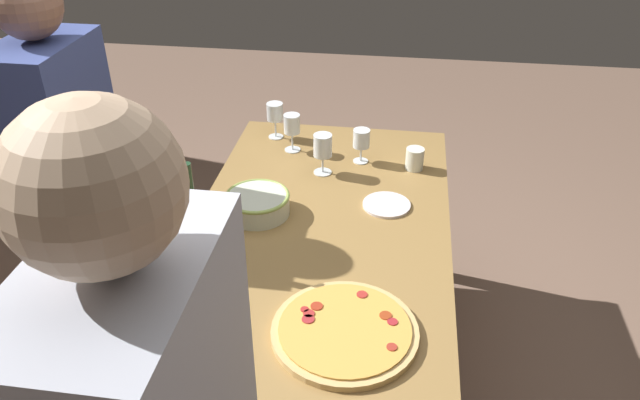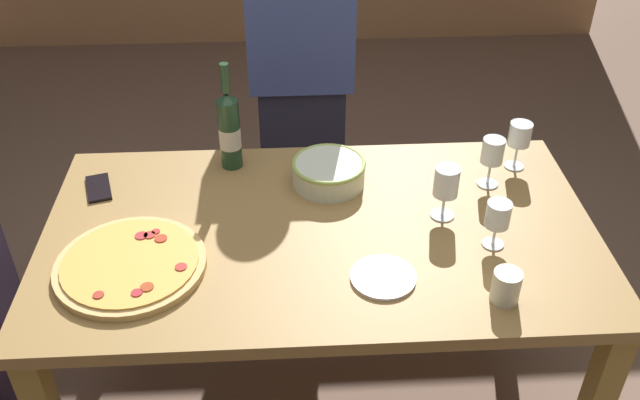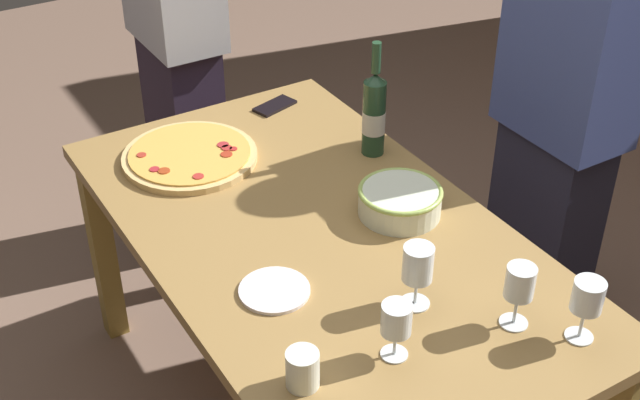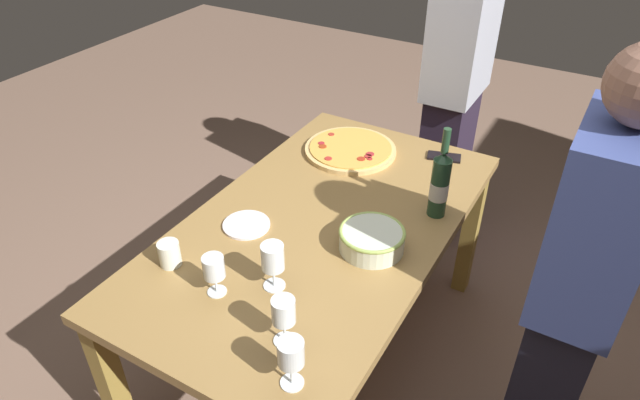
{
  "view_description": "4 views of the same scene",
  "coord_description": "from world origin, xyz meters",
  "px_view_note": "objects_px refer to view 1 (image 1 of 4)",
  "views": [
    {
      "loc": [
        -1.75,
        -0.25,
        1.96
      ],
      "look_at": [
        0.0,
        0.0,
        0.85
      ],
      "focal_mm": 34.44,
      "sensor_mm": 36.0,
      "label": 1
    },
    {
      "loc": [
        -0.09,
        -1.59,
        2.01
      ],
      "look_at": [
        0.0,
        0.0,
        0.85
      ],
      "focal_mm": 39.28,
      "sensor_mm": 36.0,
      "label": 2
    },
    {
      "loc": [
        1.59,
        -0.96,
        2.11
      ],
      "look_at": [
        0.0,
        0.0,
        0.85
      ],
      "focal_mm": 48.49,
      "sensor_mm": 36.0,
      "label": 3
    },
    {
      "loc": [
        1.44,
        0.84,
        2.02
      ],
      "look_at": [
        0.0,
        0.0,
        0.85
      ],
      "focal_mm": 31.65,
      "sensor_mm": 36.0,
      "label": 4
    }
  ],
  "objects_px": {
    "serving_bowl": "(257,203)",
    "wine_glass_near_pizza": "(361,139)",
    "wine_bottle": "(194,228)",
    "wine_glass_far_left": "(323,148)",
    "cell_phone": "(193,362)",
    "cup_amber": "(415,159)",
    "side_plate": "(387,205)",
    "pizza": "(345,331)",
    "dining_table": "(320,246)",
    "wine_glass_by_bottle": "(275,113)",
    "wine_glass_far_right": "(292,126)",
    "person_host": "(75,196)"
  },
  "relations": [
    {
      "from": "serving_bowl",
      "to": "wine_glass_near_pizza",
      "type": "xyz_separation_m",
      "value": [
        0.44,
        -0.33,
        0.06
      ]
    },
    {
      "from": "wine_glass_near_pizza",
      "to": "wine_bottle",
      "type": "bearing_deg",
      "value": 148.95
    },
    {
      "from": "wine_bottle",
      "to": "wine_glass_far_left",
      "type": "xyz_separation_m",
      "value": [
        0.63,
        -0.31,
        -0.02
      ]
    },
    {
      "from": "cell_phone",
      "to": "cup_amber",
      "type": "bearing_deg",
      "value": -42.0
    },
    {
      "from": "side_plate",
      "to": "cell_phone",
      "type": "distance_m",
      "value": 0.95
    },
    {
      "from": "side_plate",
      "to": "cell_phone",
      "type": "bearing_deg",
      "value": 151.14
    },
    {
      "from": "wine_glass_far_left",
      "to": "cup_amber",
      "type": "bearing_deg",
      "value": -76.51
    },
    {
      "from": "pizza",
      "to": "cup_amber",
      "type": "relative_size",
      "value": 4.57
    },
    {
      "from": "wine_glass_far_left",
      "to": "pizza",
      "type": "bearing_deg",
      "value": -168.1
    },
    {
      "from": "dining_table",
      "to": "wine_glass_by_bottle",
      "type": "distance_m",
      "value": 0.75
    },
    {
      "from": "wine_glass_far_right",
      "to": "side_plate",
      "type": "distance_m",
      "value": 0.58
    },
    {
      "from": "wine_glass_by_bottle",
      "to": "dining_table",
      "type": "bearing_deg",
      "value": -155.87
    },
    {
      "from": "dining_table",
      "to": "side_plate",
      "type": "relative_size",
      "value": 9.15
    },
    {
      "from": "wine_glass_far_left",
      "to": "wine_glass_far_right",
      "type": "relative_size",
      "value": 1.02
    },
    {
      "from": "wine_glass_near_pizza",
      "to": "wine_glass_far_right",
      "type": "xyz_separation_m",
      "value": [
        0.06,
        0.3,
        0.01
      ]
    },
    {
      "from": "wine_glass_far_right",
      "to": "cup_amber",
      "type": "relative_size",
      "value": 1.83
    },
    {
      "from": "pizza",
      "to": "wine_bottle",
      "type": "distance_m",
      "value": 0.57
    },
    {
      "from": "wine_glass_far_right",
      "to": "pizza",
      "type": "bearing_deg",
      "value": -162.17
    },
    {
      "from": "wine_glass_near_pizza",
      "to": "wine_glass_far_left",
      "type": "relative_size",
      "value": 0.86
    },
    {
      "from": "serving_bowl",
      "to": "wine_glass_by_bottle",
      "type": "relative_size",
      "value": 1.45
    },
    {
      "from": "side_plate",
      "to": "cell_phone",
      "type": "relative_size",
      "value": 1.21
    },
    {
      "from": "wine_glass_far_left",
      "to": "person_host",
      "type": "bearing_deg",
      "value": 114.8
    },
    {
      "from": "cell_phone",
      "to": "wine_glass_by_bottle",
      "type": "bearing_deg",
      "value": -13.49
    },
    {
      "from": "wine_glass_near_pizza",
      "to": "person_host",
      "type": "distance_m",
      "value": 1.11
    },
    {
      "from": "wine_bottle",
      "to": "cell_phone",
      "type": "relative_size",
      "value": 2.51
    },
    {
      "from": "wine_glass_far_left",
      "to": "wine_bottle",
      "type": "bearing_deg",
      "value": 154.02
    },
    {
      "from": "wine_glass_near_pizza",
      "to": "wine_glass_far_left",
      "type": "bearing_deg",
      "value": 129.02
    },
    {
      "from": "wine_glass_far_right",
      "to": "side_plate",
      "type": "xyz_separation_m",
      "value": [
        -0.39,
        -0.42,
        -0.11
      ]
    },
    {
      "from": "serving_bowl",
      "to": "wine_glass_far_right",
      "type": "relative_size",
      "value": 1.42
    },
    {
      "from": "wine_glass_near_pizza",
      "to": "side_plate",
      "type": "relative_size",
      "value": 0.82
    },
    {
      "from": "side_plate",
      "to": "cell_phone",
      "type": "xyz_separation_m",
      "value": [
        -0.83,
        0.46,
        0.0
      ]
    },
    {
      "from": "cell_phone",
      "to": "person_host",
      "type": "height_order",
      "value": "person_host"
    },
    {
      "from": "cell_phone",
      "to": "wine_bottle",
      "type": "bearing_deg",
      "value": -0.24
    },
    {
      "from": "side_plate",
      "to": "serving_bowl",
      "type": "bearing_deg",
      "value": 104.19
    },
    {
      "from": "serving_bowl",
      "to": "wine_bottle",
      "type": "height_order",
      "value": "wine_bottle"
    },
    {
      "from": "cell_phone",
      "to": "side_plate",
      "type": "bearing_deg",
      "value": -44.76
    },
    {
      "from": "wine_bottle",
      "to": "wine_glass_by_bottle",
      "type": "height_order",
      "value": "wine_bottle"
    },
    {
      "from": "wine_glass_far_left",
      "to": "side_plate",
      "type": "relative_size",
      "value": 0.95
    },
    {
      "from": "wine_glass_near_pizza",
      "to": "wine_glass_by_bottle",
      "type": "height_order",
      "value": "wine_glass_by_bottle"
    },
    {
      "from": "dining_table",
      "to": "person_host",
      "type": "height_order",
      "value": "person_host"
    },
    {
      "from": "wine_glass_far_left",
      "to": "cell_phone",
      "type": "bearing_deg",
      "value": 169.49
    },
    {
      "from": "wine_bottle",
      "to": "cup_amber",
      "type": "bearing_deg",
      "value": -42.89
    },
    {
      "from": "pizza",
      "to": "wine_glass_far_right",
      "type": "distance_m",
      "value": 1.12
    },
    {
      "from": "pizza",
      "to": "wine_glass_near_pizza",
      "type": "distance_m",
      "value": 1.0
    },
    {
      "from": "wine_glass_far_right",
      "to": "person_host",
      "type": "bearing_deg",
      "value": 129.29
    },
    {
      "from": "serving_bowl",
      "to": "person_host",
      "type": "relative_size",
      "value": 0.15
    },
    {
      "from": "wine_bottle",
      "to": "person_host",
      "type": "relative_size",
      "value": 0.23
    },
    {
      "from": "pizza",
      "to": "wine_glass_near_pizza",
      "type": "bearing_deg",
      "value": 2.53
    },
    {
      "from": "wine_bottle",
      "to": "wine_glass_far_left",
      "type": "distance_m",
      "value": 0.71
    },
    {
      "from": "wine_glass_by_bottle",
      "to": "cell_phone",
      "type": "height_order",
      "value": "wine_glass_by_bottle"
    }
  ]
}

